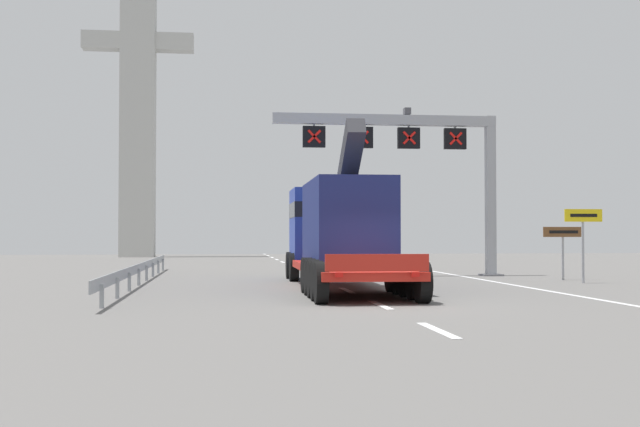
{
  "coord_description": "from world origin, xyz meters",
  "views": [
    {
      "loc": [
        -4.24,
        -21.07,
        1.8
      ],
      "look_at": [
        -0.64,
        8.56,
        2.59
      ],
      "focal_mm": 45.89,
      "sensor_mm": 36.0,
      "label": 1
    }
  ],
  "objects_px": {
    "overhead_lane_gantry": "(417,148)",
    "tourist_info_sign_brown": "(563,239)",
    "exit_sign_yellow": "(583,227)",
    "heavy_haul_truck_red": "(337,230)",
    "bridge_pylon_distant": "(138,79)"
  },
  "relations": [
    {
      "from": "overhead_lane_gantry",
      "to": "tourist_info_sign_brown",
      "type": "xyz_separation_m",
      "value": [
        5.07,
        -3.66,
        -3.99
      ]
    },
    {
      "from": "exit_sign_yellow",
      "to": "tourist_info_sign_brown",
      "type": "height_order",
      "value": "exit_sign_yellow"
    },
    {
      "from": "tourist_info_sign_brown",
      "to": "exit_sign_yellow",
      "type": "bearing_deg",
      "value": -93.78
    },
    {
      "from": "overhead_lane_gantry",
      "to": "heavy_haul_truck_red",
      "type": "relative_size",
      "value": 0.72
    },
    {
      "from": "heavy_haul_truck_red",
      "to": "tourist_info_sign_brown",
      "type": "xyz_separation_m",
      "value": [
        9.54,
        2.74,
        -0.35
      ]
    },
    {
      "from": "overhead_lane_gantry",
      "to": "bridge_pylon_distant",
      "type": "height_order",
      "value": "bridge_pylon_distant"
    },
    {
      "from": "overhead_lane_gantry",
      "to": "bridge_pylon_distant",
      "type": "xyz_separation_m",
      "value": [
        -15.32,
        33.18,
        9.03
      ]
    },
    {
      "from": "heavy_haul_truck_red",
      "to": "tourist_info_sign_brown",
      "type": "bearing_deg",
      "value": 16.02
    },
    {
      "from": "overhead_lane_gantry",
      "to": "exit_sign_yellow",
      "type": "height_order",
      "value": "overhead_lane_gantry"
    },
    {
      "from": "exit_sign_yellow",
      "to": "overhead_lane_gantry",
      "type": "bearing_deg",
      "value": 130.37
    },
    {
      "from": "exit_sign_yellow",
      "to": "tourist_info_sign_brown",
      "type": "distance_m",
      "value": 2.19
    },
    {
      "from": "heavy_haul_truck_red",
      "to": "bridge_pylon_distant",
      "type": "distance_m",
      "value": 42.95
    },
    {
      "from": "heavy_haul_truck_red",
      "to": "tourist_info_sign_brown",
      "type": "relative_size",
      "value": 6.63
    },
    {
      "from": "heavy_haul_truck_red",
      "to": "bridge_pylon_distant",
      "type": "relative_size",
      "value": 0.49
    },
    {
      "from": "overhead_lane_gantry",
      "to": "heavy_haul_truck_red",
      "type": "height_order",
      "value": "overhead_lane_gantry"
    }
  ]
}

